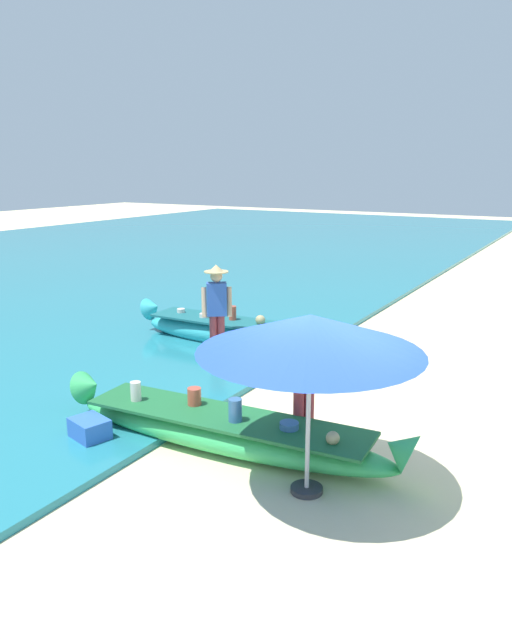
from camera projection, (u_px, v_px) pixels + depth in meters
name	position (u px, v px, depth m)	size (l,w,h in m)	color
ground_plane	(338.00, 455.00, 7.52)	(80.00, 80.00, 0.00)	beige
sea	(55.00, 268.00, 21.10)	(24.00, 56.00, 0.10)	teal
boat_green_foreground	(225.00, 430.00, 7.61)	(4.83, 1.11, 0.76)	#38B760
boat_cyan_midground	(225.00, 331.00, 12.03)	(4.07, 0.85, 0.85)	#33B2BC
person_vendor_hatted	(217.00, 306.00, 10.95)	(0.56, 0.48, 1.80)	#B2383D
person_tourist_customer	(304.00, 377.00, 7.52)	(0.50, 0.55, 1.68)	#B2383D
patio_umbrella_large	(310.00, 334.00, 6.22)	(2.40, 2.40, 2.03)	#B7B7BC
cooler_box	(90.00, 432.00, 7.76)	(0.48, 0.38, 0.35)	blue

